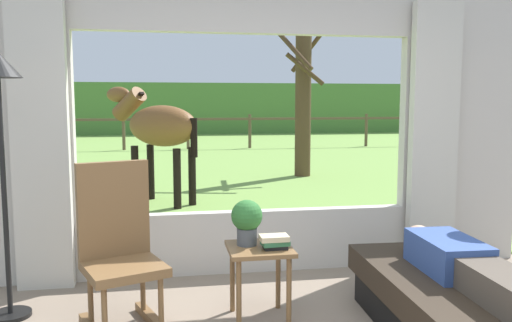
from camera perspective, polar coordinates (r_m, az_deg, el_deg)
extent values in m
cube|color=beige|center=(4.71, -26.17, 2.87)|extent=(1.15, 0.12, 2.55)
cube|color=beige|center=(5.28, 21.32, 3.41)|extent=(1.15, 0.12, 2.55)
cube|color=beige|center=(4.73, -0.96, -8.74)|extent=(2.90, 0.12, 0.55)
cube|color=beige|center=(4.64, -1.01, 16.51)|extent=(2.90, 0.12, 0.45)
cube|color=beige|center=(4.49, -22.52, 1.94)|extent=(0.44, 0.10, 2.40)
cube|color=beige|center=(5.00, 18.82, 2.49)|extent=(0.44, 0.10, 2.40)
cube|color=#759E47|center=(15.50, -7.20, 0.85)|extent=(36.00, 21.68, 0.02)
cube|color=#4D7B37|center=(25.26, -8.30, 5.69)|extent=(36.00, 2.00, 2.40)
cube|color=#2D2319|center=(3.60, 21.29, -13.21)|extent=(0.97, 1.74, 0.18)
cube|color=#334C8C|center=(3.67, 20.19, -9.55)|extent=(0.37, 0.61, 0.22)
cube|color=#4C4238|center=(3.19, 25.68, -12.57)|extent=(0.31, 0.69, 0.18)
sphere|color=tan|center=(3.99, 17.38, -8.13)|extent=(0.20, 0.20, 0.20)
cube|color=brown|center=(3.56, -14.23, -11.33)|extent=(0.62, 0.62, 0.06)
cube|color=brown|center=(3.67, -15.31, -5.33)|extent=(0.47, 0.23, 0.68)
cube|color=brown|center=(3.76, -10.99, -16.93)|extent=(0.30, 0.66, 0.06)
cylinder|color=brown|center=(3.42, -16.24, -15.78)|extent=(0.04, 0.04, 0.38)
cylinder|color=brown|center=(3.52, -10.36, -14.98)|extent=(0.04, 0.04, 0.38)
cylinder|color=brown|center=(3.75, -17.66, -13.82)|extent=(0.04, 0.04, 0.38)
cylinder|color=brown|center=(3.84, -12.28, -13.18)|extent=(0.04, 0.04, 0.38)
cube|color=brown|center=(3.66, 0.39, -9.58)|extent=(0.44, 0.44, 0.03)
cylinder|color=brown|center=(3.56, -1.89, -14.48)|extent=(0.04, 0.04, 0.49)
cylinder|color=brown|center=(3.62, 3.62, -14.13)|extent=(0.04, 0.04, 0.49)
cylinder|color=brown|center=(3.87, -2.61, -12.70)|extent=(0.04, 0.04, 0.49)
cylinder|color=brown|center=(3.93, 2.44, -12.42)|extent=(0.04, 0.04, 0.49)
cylinder|color=#4C5156|center=(3.68, -1.01, -8.26)|extent=(0.14, 0.14, 0.12)
sphere|color=#2D6B2D|center=(3.65, -1.01, -5.98)|extent=(0.22, 0.22, 0.22)
cube|color=black|center=(3.61, 2.10, -9.35)|extent=(0.16, 0.12, 0.03)
cube|color=#337247|center=(3.60, 2.10, -8.92)|extent=(0.19, 0.13, 0.03)
cube|color=beige|center=(3.59, 1.98, -8.40)|extent=(0.19, 0.13, 0.04)
cylinder|color=black|center=(4.23, -25.24, -14.96)|extent=(0.28, 0.28, 0.03)
cylinder|color=black|center=(4.01, -25.81, -3.88)|extent=(0.04, 0.04, 1.68)
ellipsoid|color=brown|center=(7.72, -10.21, 3.80)|extent=(1.28, 1.26, 0.60)
cylinder|color=brown|center=(8.20, -13.69, 6.05)|extent=(0.61, 0.60, 0.53)
ellipsoid|color=brown|center=(8.38, -14.83, 7.04)|extent=(0.49, 0.48, 0.24)
cube|color=black|center=(8.15, -13.31, 6.26)|extent=(0.36, 0.35, 0.32)
cylinder|color=black|center=(7.33, -6.81, 2.54)|extent=(0.14, 0.14, 0.55)
cylinder|color=black|center=(7.98, -13.08, -1.41)|extent=(0.11, 0.11, 0.85)
cylinder|color=black|center=(8.20, -11.44, -1.17)|extent=(0.11, 0.11, 0.85)
cylinder|color=black|center=(7.39, -8.62, -1.94)|extent=(0.11, 0.11, 0.85)
cylinder|color=black|center=(7.63, -7.00, -1.65)|extent=(0.11, 0.11, 0.85)
cylinder|color=#4C3823|center=(10.56, 5.18, 6.80)|extent=(0.32, 0.32, 3.12)
cylinder|color=#47331E|center=(10.26, 5.37, 9.98)|extent=(0.77, 0.22, 0.64)
cylinder|color=#47331E|center=(11.10, 6.35, 12.67)|extent=(0.86, 0.72, 1.17)
cylinder|color=#47331E|center=(10.20, 3.54, 12.73)|extent=(0.81, 0.93, 1.09)
cylinder|color=brown|center=(17.10, -20.98, 2.87)|extent=(0.10, 0.10, 1.10)
cylinder|color=brown|center=(16.83, -14.27, 3.05)|extent=(0.10, 0.10, 1.10)
cylinder|color=brown|center=(16.79, -7.45, 3.19)|extent=(0.10, 0.10, 1.10)
cylinder|color=brown|center=(16.99, -0.68, 3.28)|extent=(0.10, 0.10, 1.10)
cylinder|color=brown|center=(17.42, 5.84, 3.33)|extent=(0.10, 0.10, 1.10)
cylinder|color=brown|center=(18.07, 11.97, 3.33)|extent=(0.10, 0.10, 1.10)
cylinder|color=brown|center=(18.90, 17.61, 3.30)|extent=(0.10, 0.10, 1.10)
cube|color=brown|center=(16.77, -7.47, 4.55)|extent=(16.00, 0.06, 0.08)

